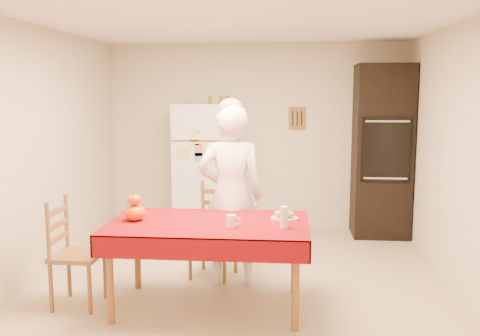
# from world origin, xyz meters

# --- Properties ---
(floor) EXTENTS (4.50, 4.50, 0.00)m
(floor) POSITION_xyz_m (0.00, 0.00, 0.00)
(floor) COLOR #C1AA8B
(floor) RESTS_ON ground
(room_shell) EXTENTS (4.02, 4.52, 2.51)m
(room_shell) POSITION_xyz_m (0.00, 0.00, 1.62)
(room_shell) COLOR beige
(room_shell) RESTS_ON ground
(refrigerator) EXTENTS (0.75, 0.74, 1.70)m
(refrigerator) POSITION_xyz_m (-0.65, 1.88, 0.85)
(refrigerator) COLOR white
(refrigerator) RESTS_ON floor
(oven_cabinet) EXTENTS (0.70, 0.62, 2.20)m
(oven_cabinet) POSITION_xyz_m (1.63, 1.93, 1.10)
(oven_cabinet) COLOR black
(oven_cabinet) RESTS_ON floor
(dining_table) EXTENTS (1.70, 1.00, 0.76)m
(dining_table) POSITION_xyz_m (-0.23, -0.62, 0.69)
(dining_table) COLOR brown
(dining_table) RESTS_ON floor
(chair_far) EXTENTS (0.50, 0.49, 0.95)m
(chair_far) POSITION_xyz_m (-0.29, 0.22, 0.51)
(chair_far) COLOR brown
(chair_far) RESTS_ON floor
(chair_left) EXTENTS (0.41, 0.43, 0.95)m
(chair_left) POSITION_xyz_m (-1.44, -0.66, 0.51)
(chair_left) COLOR brown
(chair_left) RESTS_ON floor
(seated_woman) EXTENTS (0.68, 0.48, 1.74)m
(seated_woman) POSITION_xyz_m (-0.11, -0.02, 0.87)
(seated_woman) COLOR white
(seated_woman) RESTS_ON floor
(coffee_mug) EXTENTS (0.08, 0.08, 0.10)m
(coffee_mug) POSITION_xyz_m (-0.02, -0.77, 0.81)
(coffee_mug) COLOR white
(coffee_mug) RESTS_ON dining_table
(pumpkin_lower) EXTENTS (0.18, 0.18, 0.14)m
(pumpkin_lower) POSITION_xyz_m (-0.87, -0.62, 0.83)
(pumpkin_lower) COLOR #E55005
(pumpkin_lower) RESTS_ON dining_table
(pumpkin_upper) EXTENTS (0.12, 0.12, 0.09)m
(pumpkin_upper) POSITION_xyz_m (-0.87, -0.62, 0.95)
(pumpkin_upper) COLOR #CB4A04
(pumpkin_upper) RESTS_ON pumpkin_lower
(wine_glass) EXTENTS (0.07, 0.07, 0.18)m
(wine_glass) POSITION_xyz_m (0.41, -0.75, 0.85)
(wine_glass) COLOR white
(wine_glass) RESTS_ON dining_table
(bread_plate) EXTENTS (0.24, 0.24, 0.02)m
(bread_plate) POSITION_xyz_m (0.41, -0.47, 0.77)
(bread_plate) COLOR silver
(bread_plate) RESTS_ON dining_table
(bread_loaf) EXTENTS (0.18, 0.10, 0.06)m
(bread_loaf) POSITION_xyz_m (0.41, -0.47, 0.81)
(bread_loaf) COLOR tan
(bread_loaf) RESTS_ON bread_plate
(spice_jar_left) EXTENTS (0.05, 0.05, 0.10)m
(spice_jar_left) POSITION_xyz_m (-0.59, 1.93, 1.75)
(spice_jar_left) COLOR #885B18
(spice_jar_left) RESTS_ON refrigerator
(spice_jar_mid) EXTENTS (0.05, 0.05, 0.10)m
(spice_jar_mid) POSITION_xyz_m (-0.44, 1.93, 1.75)
(spice_jar_mid) COLOR #94641B
(spice_jar_mid) RESTS_ON refrigerator
(spice_jar_right) EXTENTS (0.05, 0.05, 0.10)m
(spice_jar_right) POSITION_xyz_m (-0.36, 1.93, 1.75)
(spice_jar_right) COLOR brown
(spice_jar_right) RESTS_ON refrigerator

